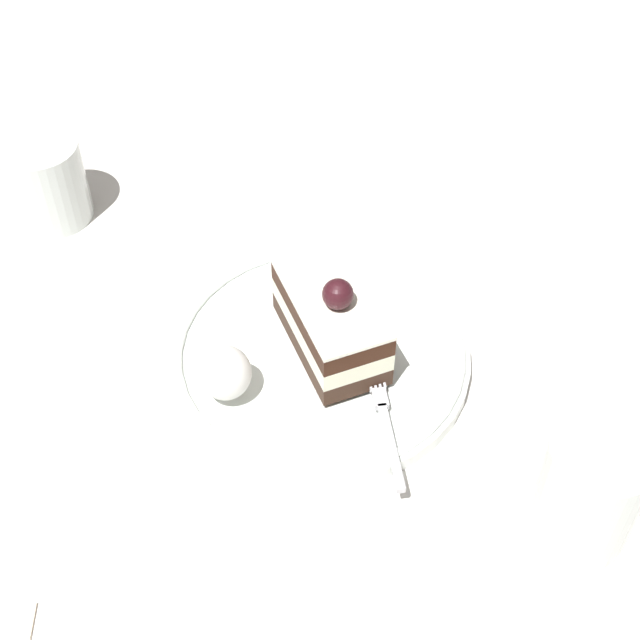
# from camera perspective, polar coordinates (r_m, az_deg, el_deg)

# --- Properties ---
(ground_plane) EXTENTS (2.40, 2.40, 0.00)m
(ground_plane) POSITION_cam_1_polar(r_m,az_deg,el_deg) (0.69, -1.27, -3.28)
(ground_plane) COLOR silver
(dessert_plate) EXTENTS (0.22, 0.22, 0.02)m
(dessert_plate) POSITION_cam_1_polar(r_m,az_deg,el_deg) (0.69, 0.00, -2.14)
(dessert_plate) COLOR white
(dessert_plate) RESTS_ON ground_plane
(cake_slice) EXTENTS (0.07, 0.11, 0.07)m
(cake_slice) POSITION_cam_1_polar(r_m,az_deg,el_deg) (0.67, 0.69, 0.01)
(cake_slice) COLOR #341E13
(cake_slice) RESTS_ON dessert_plate
(whipped_cream_dollop) EXTENTS (0.04, 0.04, 0.04)m
(whipped_cream_dollop) POSITION_cam_1_polar(r_m,az_deg,el_deg) (0.65, -5.79, -3.20)
(whipped_cream_dollop) COLOR white
(whipped_cream_dollop) RESTS_ON dessert_plate
(fork) EXTENTS (0.02, 0.11, 0.00)m
(fork) POSITION_cam_1_polar(r_m,az_deg,el_deg) (0.65, 3.95, -6.01)
(fork) COLOR silver
(fork) RESTS_ON dessert_plate
(drink_glass_near) EXTENTS (0.07, 0.07, 0.07)m
(drink_glass_near) POSITION_cam_1_polar(r_m,az_deg,el_deg) (0.83, -16.19, 7.87)
(drink_glass_near) COLOR white
(drink_glass_near) RESTS_ON ground_plane
(drink_glass_far) EXTENTS (0.06, 0.06, 0.09)m
(drink_glass_far) POSITION_cam_1_polar(r_m,az_deg,el_deg) (0.61, 15.92, -10.18)
(drink_glass_far) COLOR white
(drink_glass_far) RESTS_ON ground_plane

